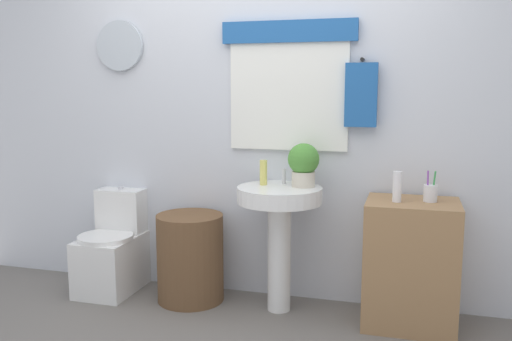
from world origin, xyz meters
name	(u,v)px	position (x,y,z in m)	size (l,w,h in m)	color
back_wall	(259,107)	(0.00, 1.15, 1.30)	(4.40, 0.18, 2.60)	silver
toilet	(113,252)	(-1.00, 0.88, 0.28)	(0.38, 0.51, 0.73)	white
laundry_hamper	(190,258)	(-0.40, 0.85, 0.30)	(0.45, 0.45, 0.59)	brown
pedestal_sink	(279,217)	(0.22, 0.85, 0.62)	(0.54, 0.54, 0.81)	white
faucet	(284,176)	(0.22, 0.97, 0.86)	(0.03, 0.03, 0.10)	silver
wooden_cabinet	(411,264)	(1.04, 0.85, 0.38)	(0.54, 0.44, 0.77)	#9E754C
soap_bottle	(263,173)	(0.10, 0.90, 0.89)	(0.05, 0.05, 0.16)	#DBD166
potted_plant	(304,163)	(0.36, 0.91, 0.96)	(0.20, 0.20, 0.28)	beige
lotion_bottle	(397,187)	(0.94, 0.81, 0.86)	(0.05, 0.05, 0.18)	white
toothbrush_cup	(430,193)	(1.13, 0.87, 0.82)	(0.08, 0.08, 0.19)	silver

